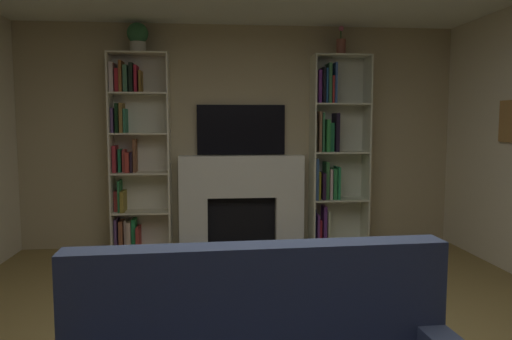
{
  "coord_description": "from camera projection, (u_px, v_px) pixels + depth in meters",
  "views": [
    {
      "loc": [
        -0.37,
        -2.64,
        1.48
      ],
      "look_at": [
        0.0,
        1.24,
        1.09
      ],
      "focal_mm": 34.01,
      "sensor_mm": 36.0,
      "label": 1
    }
  ],
  "objects": [
    {
      "name": "bookshelf_right",
      "position": [
        332.0,
        152.0,
        5.75
      ],
      "size": [
        0.67,
        0.33,
        2.25
      ],
      "color": "beige",
      "rests_on": "ground_plane"
    },
    {
      "name": "potted_plant",
      "position": [
        138.0,
        36.0,
        5.37
      ],
      "size": [
        0.23,
        0.23,
        0.33
      ],
      "color": "beige",
      "rests_on": "bookshelf_left"
    },
    {
      "name": "tv",
      "position": [
        241.0,
        130.0,
        5.71
      ],
      "size": [
        1.03,
        0.06,
        0.58
      ],
      "primitive_type": "cube",
      "color": "black",
      "rests_on": "fireplace"
    },
    {
      "name": "bookshelf_left",
      "position": [
        134.0,
        153.0,
        5.53
      ],
      "size": [
        0.67,
        0.3,
        2.25
      ],
      "color": "silver",
      "rests_on": "ground_plane"
    },
    {
      "name": "fireplace",
      "position": [
        242.0,
        199.0,
        5.71
      ],
      "size": [
        1.56,
        0.5,
        1.09
      ],
      "color": "white",
      "rests_on": "ground_plane"
    },
    {
      "name": "wall_back_accent",
      "position": [
        241.0,
        137.0,
        5.77
      ],
      "size": [
        5.23,
        0.06,
        2.6
      ],
      "primitive_type": "cube",
      "color": "tan",
      "rests_on": "ground_plane"
    },
    {
      "name": "vase_with_flowers",
      "position": [
        341.0,
        45.0,
        5.6
      ],
      "size": [
        0.11,
        0.11,
        0.33
      ],
      "color": "brown",
      "rests_on": "bookshelf_right"
    }
  ]
}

